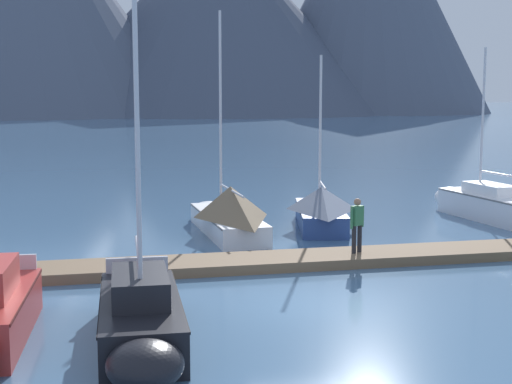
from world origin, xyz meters
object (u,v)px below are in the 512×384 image
Objects in this scene: sailboat_mid_dock_port at (141,319)px; person_on_dock at (357,222)px; sailboat_far_berth at (320,207)px; sailboat_end_of_dock at (485,203)px; sailboat_mid_dock_starboard at (227,211)px.

sailboat_mid_dock_port reaches higher than person_on_dock.
sailboat_far_berth is (7.46, 12.64, 0.15)m from sailboat_mid_dock_port.
sailboat_end_of_dock reaches higher than person_on_dock.
sailboat_end_of_dock is at bearing 6.26° from sailboat_mid_dock_starboard.
sailboat_mid_dock_port is at bearing -136.60° from person_on_dock.
sailboat_far_berth is at bearing 59.45° from sailboat_mid_dock_port.
sailboat_mid_dock_starboard is at bearing -168.92° from sailboat_far_berth.
sailboat_mid_dock_starboard is (3.67, 11.90, 0.24)m from sailboat_mid_dock_port.
sailboat_far_berth is 6.21m from person_on_dock.
sailboat_mid_dock_starboard is at bearing -173.74° from sailboat_end_of_dock.
sailboat_far_berth reaches higher than person_on_dock.
sailboat_mid_dock_port reaches higher than sailboat_end_of_dock.
sailboat_mid_dock_port is 1.08× the size of sailboat_mid_dock_starboard.
sailboat_end_of_dock is 4.16× the size of person_on_dock.
sailboat_end_of_dock is 10.31m from person_on_dock.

